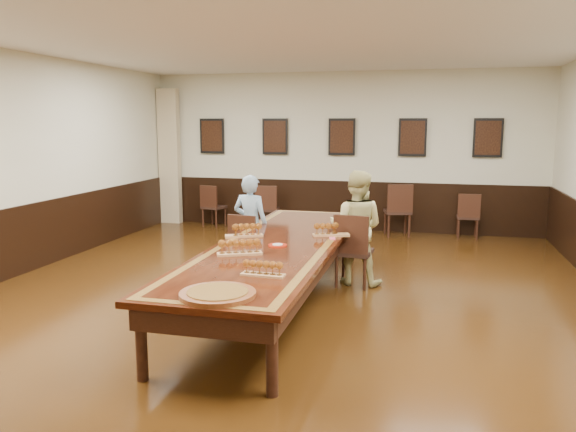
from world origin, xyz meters
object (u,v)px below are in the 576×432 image
(spare_chair_b, at_px, (268,208))
(carved_platter, at_px, (218,294))
(chair_man, at_px, (248,244))
(chair_woman, at_px, (354,249))
(spare_chair_a, at_px, (214,206))
(conference_table, at_px, (278,254))
(spare_chair_d, at_px, (468,215))
(spare_chair_c, at_px, (398,210))
(person_woman, at_px, (356,228))
(person_man, at_px, (251,225))

(spare_chair_b, relative_size, carved_platter, 1.30)
(chair_man, bearing_deg, chair_woman, -177.38)
(spare_chair_a, distance_m, conference_table, 5.35)
(chair_man, distance_m, spare_chair_d, 4.81)
(spare_chair_a, distance_m, spare_chair_c, 3.85)
(spare_chair_b, relative_size, person_woman, 0.60)
(spare_chair_c, distance_m, person_man, 3.84)
(spare_chair_b, xyz_separation_m, spare_chair_c, (2.61, 0.06, 0.05))
(spare_chair_d, bearing_deg, person_man, 46.22)
(person_man, distance_m, person_woman, 1.56)
(person_man, xyz_separation_m, person_woman, (1.55, -0.14, 0.05))
(spare_chair_c, distance_m, conference_table, 4.68)
(spare_chair_a, relative_size, carved_platter, 1.23)
(chair_man, xyz_separation_m, person_woman, (1.56, -0.04, 0.32))
(spare_chair_a, distance_m, spare_chair_d, 5.16)
(spare_chair_c, height_order, carved_platter, spare_chair_c)
(spare_chair_a, height_order, spare_chair_b, spare_chair_b)
(chair_woman, relative_size, person_man, 0.69)
(spare_chair_b, xyz_separation_m, person_woman, (2.24, -3.39, 0.31))
(spare_chair_a, xyz_separation_m, person_woman, (3.48, -3.55, 0.34))
(chair_woman, relative_size, person_woman, 0.64)
(spare_chair_d, bearing_deg, chair_man, 46.88)
(spare_chair_c, bearing_deg, spare_chair_b, -12.47)
(spare_chair_c, bearing_deg, person_man, 46.22)
(spare_chair_c, xyz_separation_m, carved_platter, (-1.11, -6.70, 0.26))
(spare_chair_c, relative_size, conference_table, 0.21)
(spare_chair_b, bearing_deg, chair_woman, 115.63)
(chair_woman, relative_size, carved_platter, 1.38)
(carved_platter, bearing_deg, chair_woman, 76.84)
(spare_chair_a, xyz_separation_m, conference_table, (2.67, -4.63, 0.17))
(chair_man, relative_size, spare_chair_c, 0.88)
(spare_chair_b, height_order, person_man, person_man)
(spare_chair_d, height_order, person_man, person_man)
(spare_chair_c, bearing_deg, spare_chair_a, -15.21)
(carved_platter, bearing_deg, spare_chair_d, 70.46)
(spare_chair_b, distance_m, person_woman, 4.08)
(chair_woman, xyz_separation_m, person_man, (-1.54, 0.24, 0.23))
(chair_man, bearing_deg, person_woman, -173.50)
(spare_chair_c, bearing_deg, chair_woman, 70.22)
(spare_chair_c, xyz_separation_m, person_man, (-1.92, -3.32, 0.21))
(chair_man, bearing_deg, carved_platter, 111.96)
(spare_chair_c, height_order, conference_table, spare_chair_c)
(chair_woman, bearing_deg, conference_table, 55.75)
(chair_man, xyz_separation_m, person_man, (0.01, 0.10, 0.27))
(spare_chair_b, bearing_deg, conference_table, 100.85)
(carved_platter, bearing_deg, spare_chair_b, 102.72)
(chair_man, bearing_deg, spare_chair_a, -53.42)
(chair_man, height_order, spare_chair_c, spare_chair_c)
(chair_woman, bearing_deg, chair_man, -0.14)
(chair_man, xyz_separation_m, carved_platter, (0.82, -3.29, 0.32))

